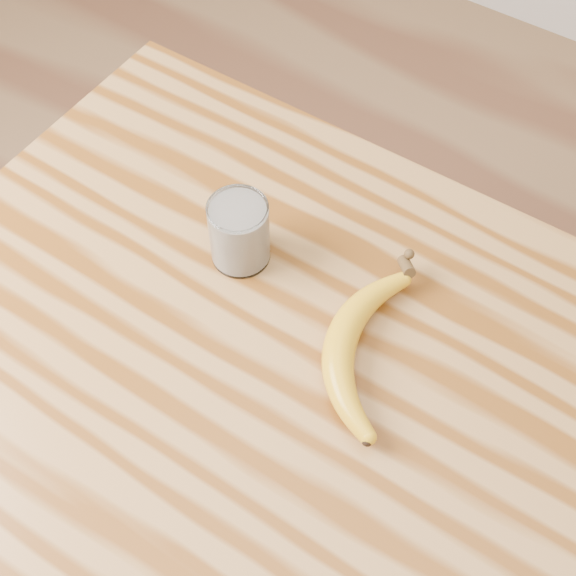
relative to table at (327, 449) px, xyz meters
The scene contains 4 objects.
room 0.58m from the table, ahead, with size 4.04×4.04×2.70m.
table is the anchor object (origin of this frame).
smoothie_glass 0.31m from the table, 150.70° to the left, with size 0.08×0.08×0.10m.
banana 0.17m from the table, 114.83° to the left, with size 0.12×0.33×0.04m, color gold, non-canonical shape.
Camera 1 is at (0.19, -0.38, 1.76)m, focal length 50.00 mm.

